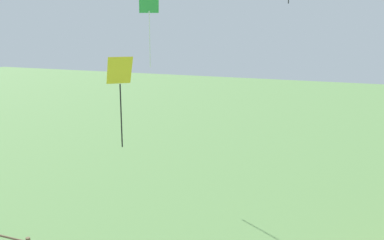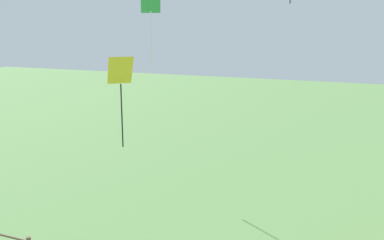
% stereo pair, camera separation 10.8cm
% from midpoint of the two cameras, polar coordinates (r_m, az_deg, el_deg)
% --- Properties ---
extents(kite_yellow_diamond, '(1.10, 1.09, 3.30)m').
position_cam_midpoint_polar(kite_yellow_diamond, '(15.38, -9.30, 5.21)').
color(kite_yellow_diamond, yellow).
extents(kite_green_diamond, '(1.12, 0.95, 4.00)m').
position_cam_midpoint_polar(kite_green_diamond, '(22.24, -5.38, 14.64)').
color(kite_green_diamond, green).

